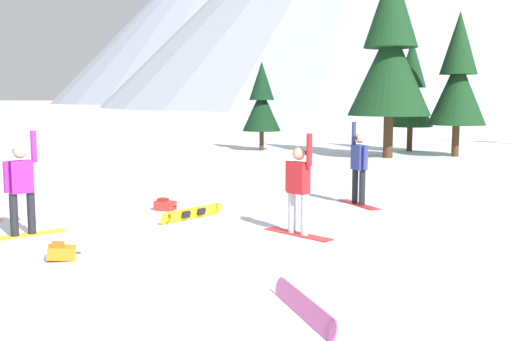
{
  "coord_description": "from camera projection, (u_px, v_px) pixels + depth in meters",
  "views": [
    {
      "loc": [
        6.73,
        -8.62,
        2.61
      ],
      "look_at": [
        1.91,
        3.56,
        1.0
      ],
      "focal_mm": 41.74,
      "sensor_mm": 36.0,
      "label": 1
    }
  ],
  "objects": [
    {
      "name": "pine_tree_young",
      "position": [
        411.0,
        90.0,
        28.83
      ],
      "size": [
        2.18,
        2.18,
        5.43
      ],
      "color": "#472D19",
      "rests_on": "ground_plane"
    },
    {
      "name": "loose_snowboard_near_left",
      "position": [
        193.0,
        213.0,
        12.77
      ],
      "size": [
        0.7,
        1.67,
        0.27
      ],
      "color": "yellow",
      "rests_on": "ground_plane"
    },
    {
      "name": "loose_snowboard_near_right",
      "position": [
        304.0,
        306.0,
        7.13
      ],
      "size": [
        1.24,
        1.46,
        0.25
      ],
      "color": "pink",
      "rests_on": "ground_plane"
    },
    {
      "name": "snowboarder_midground",
      "position": [
        298.0,
        188.0,
        11.27
      ],
      "size": [
        1.51,
        0.87,
        1.95
      ],
      "color": "red",
      "rests_on": "ground_plane"
    },
    {
      "name": "backpack_red",
      "position": [
        165.0,
        205.0,
        13.87
      ],
      "size": [
        0.53,
        0.32,
        0.28
      ],
      "color": "red",
      "rests_on": "ground_plane"
    },
    {
      "name": "peak_west_ridge",
      "position": [
        240.0,
        3.0,
        270.4
      ],
      "size": [
        168.41,
        168.41,
        86.91
      ],
      "color": "#8C93A3",
      "rests_on": "ground_plane"
    },
    {
      "name": "backpack_orange",
      "position": [
        61.0,
        252.0,
        9.6
      ],
      "size": [
        0.56,
        0.53,
        0.3
      ],
      "color": "orange",
      "rests_on": "ground_plane"
    },
    {
      "name": "snowboarder_background",
      "position": [
        359.0,
        166.0,
        14.43
      ],
      "size": [
        1.26,
        1.29,
        2.02
      ],
      "color": "red",
      "rests_on": "ground_plane"
    },
    {
      "name": "pine_tree_short",
      "position": [
        390.0,
        52.0,
        25.42
      ],
      "size": [
        3.56,
        3.56,
        8.31
      ],
      "color": "#472D19",
      "rests_on": "ground_plane"
    },
    {
      "name": "pine_tree_slender",
      "position": [
        458.0,
        78.0,
        26.12
      ],
      "size": [
        2.51,
        2.51,
        6.36
      ],
      "color": "#472D19",
      "rests_on": "ground_plane"
    },
    {
      "name": "pine_tree_twin",
      "position": [
        262.0,
        102.0,
        29.32
      ],
      "size": [
        1.91,
        1.91,
        4.37
      ],
      "color": "#472D19",
      "rests_on": "ground_plane"
    },
    {
      "name": "ground_plane",
      "position": [
        86.0,
        243.0,
        10.74
      ],
      "size": [
        800.0,
        800.0,
        0.0
      ],
      "primitive_type": "plane",
      "color": "silver"
    },
    {
      "name": "snowboarder_foreground",
      "position": [
        21.0,
        187.0,
        11.16
      ],
      "size": [
        1.04,
        1.5,
        1.99
      ],
      "color": "yellow",
      "rests_on": "ground_plane"
    }
  ]
}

